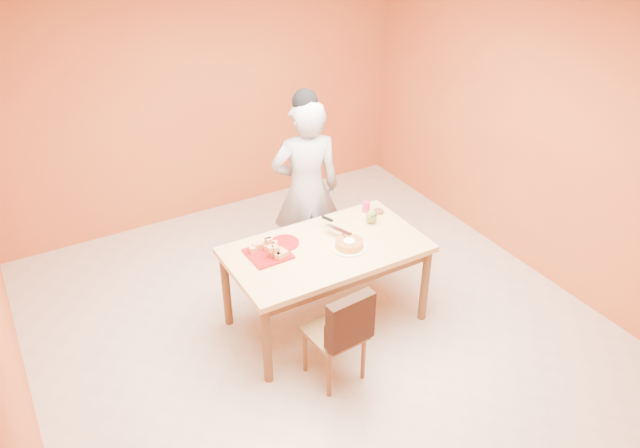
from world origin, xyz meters
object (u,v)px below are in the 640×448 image
dining_table (326,257)px  pastry_platter (268,254)px  dining_chair (336,332)px  sponge_cake (349,244)px  magenta_glass (366,207)px  red_dinner_plate (284,243)px  checker_tin (378,211)px  egg_ornament (371,217)px  person (306,190)px

dining_table → pastry_platter: size_ratio=5.03×
dining_chair → sponge_cake: bearing=45.0°
magenta_glass → red_dinner_plate: bearing=-173.1°
red_dinner_plate → dining_chair: bearing=-90.3°
dining_table → checker_tin: size_ratio=18.17×
dining_table → sponge_cake: sponge_cake is taller
pastry_platter → checker_tin: checker_tin is taller
pastry_platter → egg_ornament: 0.98m
sponge_cake → checker_tin: sponge_cake is taller
pastry_platter → red_dinner_plate: size_ratio=1.32×
person → pastry_platter: size_ratio=5.45×
sponge_cake → dining_chair: bearing=-130.2°
checker_tin → dining_chair: bearing=-138.2°
dining_chair → checker_tin: size_ratio=9.79×
dining_chair → egg_ornament: bearing=38.0°
checker_tin → magenta_glass: bearing=137.9°
dining_table → person: person is taller
sponge_cake → magenta_glass: bearing=43.6°
dining_chair → checker_tin: bearing=37.0°
person → red_dinner_plate: person is taller
red_dinner_plate → sponge_cake: 0.53m
person → pastry_platter: 0.93m
sponge_cake → magenta_glass: (0.44, 0.42, 0.01)m
person → red_dinner_plate: size_ratio=7.19×
sponge_cake → magenta_glass: 0.61m
dining_chair → egg_ornament: size_ratio=6.75×
dining_chair → person: person is taller
dining_table → dining_chair: dining_chair is taller
person → sponge_cake: bearing=99.9°
dining_chair → pastry_platter: (-0.18, 0.74, 0.32)m
checker_tin → red_dinner_plate: bearing=-178.2°
red_dinner_plate → sponge_cake: size_ratio=1.06×
red_dinner_plate → egg_ornament: bearing=-6.1°
dining_table → dining_chair: size_ratio=1.86×
dining_table → red_dinner_plate: (-0.27, 0.22, 0.10)m
dining_chair → magenta_glass: 1.32m
person → magenta_glass: size_ratio=18.14×
person → sponge_cake: person is taller
dining_table → magenta_glass: 0.69m
person → red_dinner_plate: (-0.50, -0.54, -0.10)m
dining_table → magenta_glass: bearing=28.4°
person → sponge_cake: size_ratio=7.60×
dining_chair → checker_tin: (0.95, 0.85, 0.33)m
dining_table → red_dinner_plate: 0.36m
sponge_cake → egg_ornament: egg_ornament is taller
checker_tin → egg_ornament: bearing=-143.6°
person → egg_ornament: person is taller
dining_chair → sponge_cake: (0.43, 0.51, 0.35)m
red_dinner_plate → magenta_glass: bearing=6.9°
red_dinner_plate → checker_tin: size_ratio=2.74×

